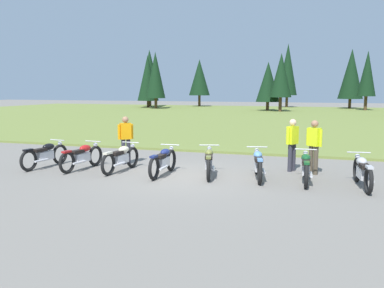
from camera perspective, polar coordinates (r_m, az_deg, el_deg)
name	(u,v)px	position (r m, az deg, el deg)	size (l,w,h in m)	color
ground_plane	(186,176)	(12.26, -0.87, -4.53)	(140.00, 140.00, 0.00)	slate
grass_moorland	(279,117)	(38.11, 12.10, 3.74)	(80.00, 44.00, 0.10)	olive
forest_treeline	(289,73)	(49.85, 13.55, 9.69)	(43.01, 26.24, 8.75)	#47331E
motorcycle_black	(45,155)	(14.36, -19.98, -1.41)	(0.62, 2.10, 0.88)	black
motorcycle_red	(82,156)	(13.64, -15.23, -1.68)	(0.62, 2.10, 0.88)	black
motorcycle_cream	(121,158)	(13.08, -9.96, -1.92)	(0.62, 2.10, 0.88)	black
motorcycle_navy	(163,161)	(12.33, -4.07, -2.41)	(0.62, 2.10, 0.88)	black
motorcycle_olive	(209,162)	(12.20, 2.41, -2.50)	(0.77, 2.06, 0.88)	black
motorcycle_sky_blue	(258,164)	(11.95, 9.30, -2.82)	(0.73, 2.07, 0.88)	black
motorcycle_british_green	(306,167)	(11.77, 15.74, -3.17)	(0.62, 2.10, 0.88)	black
motorcycle_silver	(363,171)	(11.68, 22.90, -3.59)	(0.63, 2.10, 0.88)	black
rider_checking_bike	(126,137)	(14.25, -9.33, 0.96)	(0.43, 0.41, 1.67)	#2D2D38
rider_with_back_turned	(292,142)	(13.21, 13.95, 0.30)	(0.38, 0.48, 1.67)	#2D2D38
rider_in_hivis_vest	(314,144)	(12.92, 16.81, 0.03)	(0.47, 0.38, 1.67)	#4C4233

